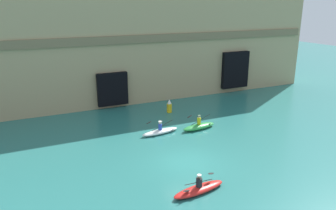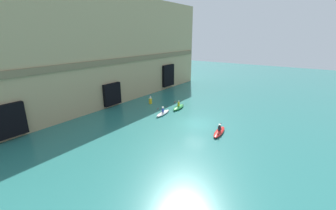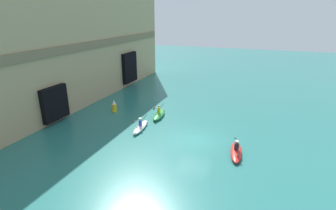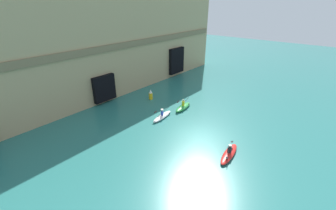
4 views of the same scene
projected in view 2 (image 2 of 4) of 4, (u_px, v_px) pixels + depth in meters
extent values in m
plane|color=#28706B|center=(195.00, 123.00, 26.43)|extent=(120.00, 120.00, 0.00)
cube|color=tan|center=(96.00, 51.00, 32.40)|extent=(45.83, 5.98, 15.58)
cube|color=#79674A|center=(112.00, 62.00, 31.16)|extent=(44.91, 0.24, 0.76)
cube|color=black|center=(6.00, 121.00, 21.60)|extent=(3.43, 0.70, 3.32)
cube|color=black|center=(112.00, 94.00, 32.06)|extent=(2.90, 0.70, 3.12)
cube|color=black|center=(168.00, 75.00, 42.88)|extent=(3.29, 0.70, 4.03)
ellipsoid|color=white|center=(163.00, 113.00, 29.38)|extent=(3.16, 1.09, 0.34)
cylinder|color=#2D47B7|center=(163.00, 110.00, 29.26)|extent=(0.28, 0.28, 0.45)
sphere|color=beige|center=(163.00, 108.00, 29.16)|extent=(0.23, 0.23, 0.23)
cylinder|color=silver|center=(163.00, 107.00, 29.13)|extent=(0.28, 0.28, 0.06)
cylinder|color=black|center=(163.00, 110.00, 29.26)|extent=(1.97, 0.38, 0.94)
ellipsoid|color=black|center=(168.00, 112.00, 29.98)|extent=(0.45, 0.25, 0.23)
ellipsoid|color=black|center=(158.00, 109.00, 28.54)|extent=(0.45, 0.25, 0.23)
ellipsoid|color=green|center=(179.00, 107.00, 31.65)|extent=(3.04, 1.18, 0.42)
cylinder|color=gold|center=(179.00, 104.00, 31.51)|extent=(0.30, 0.30, 0.53)
sphere|color=beige|center=(179.00, 102.00, 31.40)|extent=(0.20, 0.20, 0.20)
cylinder|color=#4C6B4C|center=(179.00, 101.00, 31.38)|extent=(0.25, 0.25, 0.06)
cylinder|color=black|center=(179.00, 104.00, 31.50)|extent=(1.83, 0.36, 0.99)
ellipsoid|color=black|center=(182.00, 105.00, 32.18)|extent=(0.44, 0.25, 0.25)
ellipsoid|color=black|center=(175.00, 102.00, 30.83)|extent=(0.44, 0.25, 0.25)
ellipsoid|color=red|center=(219.00, 132.00, 23.69)|extent=(3.24, 1.16, 0.35)
cylinder|color=#232328|center=(219.00, 128.00, 23.57)|extent=(0.34, 0.34, 0.49)
sphere|color=#9E704C|center=(220.00, 125.00, 23.46)|extent=(0.20, 0.20, 0.20)
cylinder|color=silver|center=(220.00, 125.00, 23.44)|extent=(0.25, 0.25, 0.06)
cylinder|color=black|center=(219.00, 128.00, 23.56)|extent=(1.99, 0.55, 0.45)
ellipsoid|color=black|center=(221.00, 123.00, 24.31)|extent=(0.47, 0.29, 0.14)
ellipsoid|color=black|center=(218.00, 133.00, 22.81)|extent=(0.47, 0.29, 0.14)
cylinder|color=yellow|center=(150.00, 101.00, 33.95)|extent=(0.47, 0.47, 0.84)
cone|color=white|center=(150.00, 97.00, 33.76)|extent=(0.40, 0.40, 0.43)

